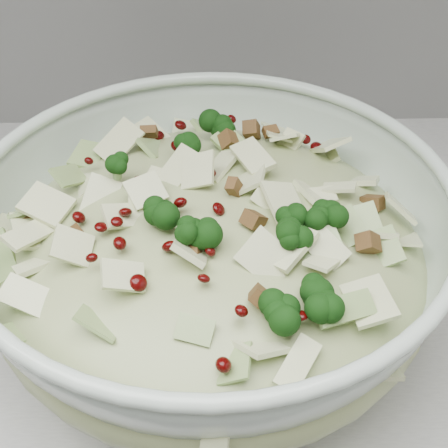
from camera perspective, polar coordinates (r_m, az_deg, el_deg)
mixing_bowl at (r=0.55m, az=-1.15°, el=-3.09°), size 0.48×0.48×0.16m
salad at (r=0.53m, az=-1.18°, el=-1.03°), size 0.42×0.42×0.16m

